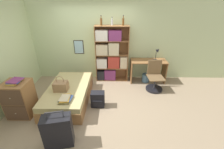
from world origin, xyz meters
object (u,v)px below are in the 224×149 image
(handbag, at_px, (61,86))
(desk_chair, at_px, (154,81))
(desk, at_px, (148,67))
(suitcase, at_px, (58,131))
(bottle_green, at_px, (101,22))
(bottle_brown, at_px, (112,22))
(dresser, at_px, (20,99))
(magazine_pile_on_dresser, at_px, (15,81))
(bookcase, at_px, (110,56))
(bottle_clear, at_px, (123,22))
(bed, at_px, (69,94))
(backpack, at_px, (98,99))
(book_stack_on_bed, at_px, (65,99))
(desk_lamp, at_px, (157,52))
(waste_bin, at_px, (146,78))

(handbag, relative_size, desk_chair, 0.44)
(desk, bearing_deg, suitcase, -130.21)
(bottle_green, relative_size, bottle_brown, 1.20)
(bottle_brown, height_order, desk_chair, bottle_brown)
(dresser, height_order, magazine_pile_on_dresser, magazine_pile_on_dresser)
(magazine_pile_on_dresser, relative_size, bottle_green, 1.30)
(bookcase, bearing_deg, bottle_brown, 20.17)
(handbag, bearing_deg, bottle_clear, 41.42)
(bed, distance_m, bottle_green, 2.34)
(magazine_pile_on_dresser, bearing_deg, backpack, 9.85)
(handbag, relative_size, book_stack_on_bed, 1.06)
(book_stack_on_bed, bearing_deg, suitcase, -84.04)
(suitcase, height_order, bookcase, bookcase)
(suitcase, xyz_separation_m, dresser, (-1.21, 0.87, 0.10))
(bottle_green, xyz_separation_m, backpack, (-0.02, -1.52, -1.78))
(handbag, height_order, magazine_pile_on_dresser, magazine_pile_on_dresser)
(bed, xyz_separation_m, bottle_brown, (1.19, 1.30, 1.74))
(bookcase, bearing_deg, suitcase, -108.67)
(handbag, xyz_separation_m, suitcase, (0.32, -1.27, -0.23))
(desk, xyz_separation_m, desk_lamp, (0.25, 0.04, 0.52))
(magazine_pile_on_dresser, distance_m, desk, 3.84)
(suitcase, height_order, desk, suitcase)
(suitcase, distance_m, magazine_pile_on_dresser, 1.60)
(handbag, bearing_deg, suitcase, -75.77)
(bed, height_order, bottle_brown, bottle_brown)
(bottle_green, distance_m, bottle_clear, 0.67)
(bookcase, xyz_separation_m, desk_chair, (1.42, -0.62, -0.61))
(bottle_brown, height_order, backpack, bottle_brown)
(bottle_brown, bearing_deg, desk, -5.67)
(magazine_pile_on_dresser, distance_m, bottle_brown, 3.05)
(bottle_brown, relative_size, backpack, 0.58)
(handbag, relative_size, dresser, 0.46)
(suitcase, xyz_separation_m, backpack, (0.63, 1.20, -0.13))
(dresser, xyz_separation_m, backpack, (1.84, 0.34, -0.24))
(bottle_green, bearing_deg, bed, -123.80)
(book_stack_on_bed, relative_size, desk_chair, 0.41)
(bookcase, distance_m, waste_bin, 1.46)
(suitcase, distance_m, bookcase, 2.92)
(magazine_pile_on_dresser, height_order, bookcase, bookcase)
(magazine_pile_on_dresser, bearing_deg, bookcase, 40.78)
(bottle_green, relative_size, backpack, 0.70)
(bottle_clear, bearing_deg, magazine_pile_on_dresser, -143.95)
(dresser, bearing_deg, magazine_pile_on_dresser, 64.74)
(dresser, relative_size, backpack, 2.11)
(bed, distance_m, handbag, 0.41)
(bookcase, relative_size, waste_bin, 6.55)
(magazine_pile_on_dresser, height_order, desk_lamp, desk_lamp)
(bottle_green, height_order, desk_chair, bottle_green)
(waste_bin, bearing_deg, handbag, -152.45)
(bookcase, distance_m, bottle_brown, 1.07)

